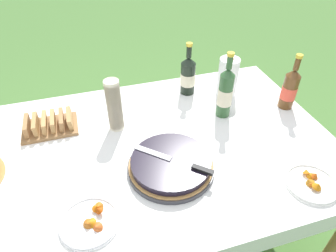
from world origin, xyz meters
name	(u,v)px	position (x,y,z in m)	size (l,w,h in m)	color
ground_plane	(144,236)	(0.00, 0.00, 0.00)	(16.00, 16.00, 0.00)	#4C7A38
garden_table	(136,159)	(0.00, 0.00, 0.67)	(1.86, 1.10, 0.73)	#A87A47
tablecloth	(136,152)	(0.00, 0.00, 0.72)	(1.87, 1.11, 0.10)	white
berry_tart	(171,165)	(0.12, -0.16, 0.76)	(0.37, 0.37, 0.06)	#38383D
serving_knife	(177,161)	(0.14, -0.18, 0.80)	(0.29, 0.27, 0.01)	silver
cup_stack	(114,105)	(-0.05, 0.19, 0.87)	(0.07, 0.07, 0.27)	beige
cider_bottle_green	(225,93)	(0.49, 0.13, 0.87)	(0.07, 0.07, 0.35)	#2D562D
cider_bottle_amber	(290,89)	(0.85, 0.10, 0.85)	(0.08, 0.08, 0.30)	brown
juice_bottle_red	(188,75)	(0.39, 0.39, 0.84)	(0.08, 0.08, 0.30)	black
snack_plate_near	(312,183)	(0.64, -0.41, 0.74)	(0.21, 0.21, 0.05)	white
snack_plate_left	(90,222)	(-0.23, -0.33, 0.75)	(0.22, 0.22, 0.05)	white
paper_towel_roll	(228,77)	(0.60, 0.31, 0.84)	(0.11, 0.11, 0.22)	white
bread_board	(49,124)	(-0.37, 0.27, 0.76)	(0.26, 0.18, 0.07)	olive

